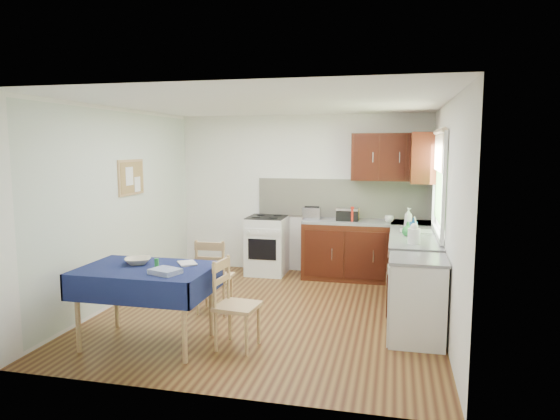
% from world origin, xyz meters
% --- Properties ---
extents(floor, '(4.20, 4.20, 0.00)m').
position_xyz_m(floor, '(0.00, 0.00, 0.00)').
color(floor, '#472513').
rests_on(floor, ground).
extents(ceiling, '(4.00, 4.20, 0.02)m').
position_xyz_m(ceiling, '(0.00, 0.00, 2.50)').
color(ceiling, white).
rests_on(ceiling, wall_back).
extents(wall_back, '(4.00, 0.02, 2.50)m').
position_xyz_m(wall_back, '(0.00, 2.10, 1.25)').
color(wall_back, white).
rests_on(wall_back, ground).
extents(wall_front, '(4.00, 0.02, 2.50)m').
position_xyz_m(wall_front, '(0.00, -2.10, 1.25)').
color(wall_front, white).
rests_on(wall_front, ground).
extents(wall_left, '(0.02, 4.20, 2.50)m').
position_xyz_m(wall_left, '(-2.00, 0.00, 1.25)').
color(wall_left, silver).
rests_on(wall_left, ground).
extents(wall_right, '(0.02, 4.20, 2.50)m').
position_xyz_m(wall_right, '(2.00, 0.00, 1.25)').
color(wall_right, white).
rests_on(wall_right, ground).
extents(base_cabinets, '(1.90, 2.30, 0.86)m').
position_xyz_m(base_cabinets, '(1.36, 1.26, 0.43)').
color(base_cabinets, '#381509').
rests_on(base_cabinets, ground).
extents(worktop_back, '(1.90, 0.60, 0.04)m').
position_xyz_m(worktop_back, '(1.05, 1.80, 0.88)').
color(worktop_back, slate).
rests_on(worktop_back, base_cabinets).
extents(worktop_right, '(0.60, 1.70, 0.04)m').
position_xyz_m(worktop_right, '(1.70, 0.65, 0.88)').
color(worktop_right, slate).
rests_on(worktop_right, base_cabinets).
extents(worktop_corner, '(0.60, 0.60, 0.04)m').
position_xyz_m(worktop_corner, '(1.70, 1.80, 0.88)').
color(worktop_corner, slate).
rests_on(worktop_corner, base_cabinets).
extents(splashback, '(2.70, 0.02, 0.60)m').
position_xyz_m(splashback, '(0.65, 2.08, 1.20)').
color(splashback, beige).
rests_on(splashback, wall_back).
extents(upper_cabinets, '(1.20, 0.85, 0.70)m').
position_xyz_m(upper_cabinets, '(1.52, 1.80, 1.85)').
color(upper_cabinets, '#381509').
rests_on(upper_cabinets, wall_back).
extents(stove, '(0.60, 0.61, 0.92)m').
position_xyz_m(stove, '(-0.50, 1.80, 0.46)').
color(stove, silver).
rests_on(stove, ground).
extents(window, '(0.04, 1.48, 1.26)m').
position_xyz_m(window, '(1.97, 0.70, 1.65)').
color(window, '#2E5422').
rests_on(window, wall_right).
extents(fridge, '(0.58, 0.60, 0.89)m').
position_xyz_m(fridge, '(1.70, -0.55, 0.44)').
color(fridge, silver).
rests_on(fridge, ground).
extents(corkboard, '(0.04, 0.62, 0.47)m').
position_xyz_m(corkboard, '(-1.97, 0.30, 1.60)').
color(corkboard, tan).
rests_on(corkboard, wall_left).
extents(dining_table, '(1.32, 0.89, 0.80)m').
position_xyz_m(dining_table, '(-0.98, -1.23, 0.69)').
color(dining_table, '#101443').
rests_on(dining_table, ground).
extents(chair_far, '(0.42, 0.42, 0.91)m').
position_xyz_m(chair_far, '(-0.66, -0.17, 0.48)').
color(chair_far, tan).
rests_on(chair_far, ground).
extents(chair_near, '(0.44, 0.44, 0.90)m').
position_xyz_m(chair_near, '(-0.09, -1.11, 0.48)').
color(chair_near, tan).
rests_on(chair_near, ground).
extents(toaster, '(0.27, 0.16, 0.20)m').
position_xyz_m(toaster, '(0.22, 1.76, 0.99)').
color(toaster, silver).
rests_on(toaster, worktop_back).
extents(sandwich_press, '(0.32, 0.28, 0.19)m').
position_xyz_m(sandwich_press, '(0.76, 1.78, 0.99)').
color(sandwich_press, black).
rests_on(sandwich_press, worktop_back).
extents(sauce_bottle, '(0.05, 0.05, 0.22)m').
position_xyz_m(sauce_bottle, '(0.84, 1.66, 1.01)').
color(sauce_bottle, red).
rests_on(sauce_bottle, worktop_back).
extents(yellow_packet, '(0.14, 0.11, 0.17)m').
position_xyz_m(yellow_packet, '(0.86, 1.88, 0.99)').
color(yellow_packet, gold).
rests_on(yellow_packet, worktop_back).
extents(dish_rack, '(0.40, 0.31, 0.19)m').
position_xyz_m(dish_rack, '(1.73, 0.93, 0.92)').
color(dish_rack, '#97989D').
rests_on(dish_rack, worktop_right).
extents(kettle, '(0.14, 0.14, 0.24)m').
position_xyz_m(kettle, '(1.67, 0.13, 1.01)').
color(kettle, silver).
rests_on(kettle, worktop_right).
extents(cup, '(0.17, 0.17, 0.10)m').
position_xyz_m(cup, '(1.38, 1.71, 0.95)').
color(cup, silver).
rests_on(cup, worktop_back).
extents(soap_bottle_a, '(0.15, 0.15, 0.28)m').
position_xyz_m(soap_bottle_a, '(1.63, 1.19, 1.04)').
color(soap_bottle_a, silver).
rests_on(soap_bottle_a, worktop_right).
extents(soap_bottle_b, '(0.11, 0.11, 0.17)m').
position_xyz_m(soap_bottle_b, '(1.70, 1.07, 0.99)').
color(soap_bottle_b, '#1E65B0').
rests_on(soap_bottle_b, worktop_right).
extents(soap_bottle_c, '(0.17, 0.17, 0.18)m').
position_xyz_m(soap_bottle_c, '(1.62, 0.62, 0.99)').
color(soap_bottle_c, '#228037').
rests_on(soap_bottle_c, worktop_right).
extents(plate_bowl, '(0.35, 0.35, 0.07)m').
position_xyz_m(plate_bowl, '(-1.13, -1.11, 0.83)').
color(plate_bowl, beige).
rests_on(plate_bowl, dining_table).
extents(book, '(0.27, 0.29, 0.02)m').
position_xyz_m(book, '(-0.70, -1.05, 0.81)').
color(book, white).
rests_on(book, dining_table).
extents(spice_jar, '(0.04, 0.04, 0.09)m').
position_xyz_m(spice_jar, '(-0.87, -1.21, 0.84)').
color(spice_jar, '#248736').
rests_on(spice_jar, dining_table).
extents(tea_towel, '(0.32, 0.29, 0.05)m').
position_xyz_m(tea_towel, '(-0.67, -1.41, 0.82)').
color(tea_towel, navy).
rests_on(tea_towel, dining_table).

